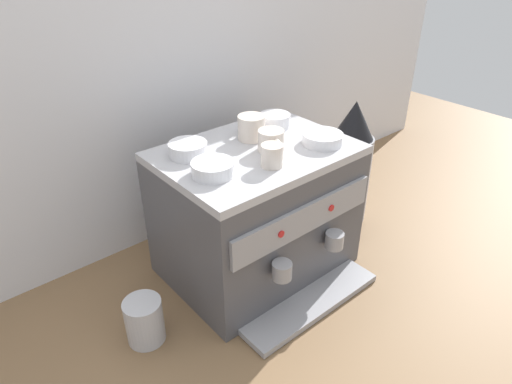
# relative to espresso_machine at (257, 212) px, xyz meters

# --- Properties ---
(ground_plane) EXTENTS (4.00, 4.00, 0.00)m
(ground_plane) POSITION_rel_espresso_machine_xyz_m (0.00, 0.00, -0.21)
(ground_plane) COLOR brown
(tiled_backsplash_wall) EXTENTS (2.80, 0.03, 1.20)m
(tiled_backsplash_wall) POSITION_rel_espresso_machine_xyz_m (0.00, 0.38, 0.39)
(tiled_backsplash_wall) COLOR silver
(tiled_backsplash_wall) RESTS_ON ground_plane
(espresso_machine) EXTENTS (0.56, 0.52, 0.43)m
(espresso_machine) POSITION_rel_espresso_machine_xyz_m (0.00, 0.00, 0.00)
(espresso_machine) COLOR #4C4C51
(espresso_machine) RESTS_ON ground_plane
(ceramic_cup_0) EXTENTS (0.08, 0.12, 0.07)m
(ceramic_cup_0) POSITION_rel_espresso_machine_xyz_m (0.04, 0.08, 0.25)
(ceramic_cup_0) COLOR beige
(ceramic_cup_0) RESTS_ON espresso_machine
(ceramic_cup_1) EXTENTS (0.08, 0.11, 0.06)m
(ceramic_cup_1) POSITION_rel_espresso_machine_xyz_m (0.03, -0.03, 0.25)
(ceramic_cup_1) COLOR beige
(ceramic_cup_1) RESTS_ON espresso_machine
(ceramic_cup_2) EXTENTS (0.09, 0.07, 0.06)m
(ceramic_cup_2) POSITION_rel_espresso_machine_xyz_m (-0.03, -0.10, 0.25)
(ceramic_cup_2) COLOR beige
(ceramic_cup_2) RESTS_ON espresso_machine
(ceramic_bowl_0) EXTENTS (0.11, 0.11, 0.04)m
(ceramic_bowl_0) POSITION_rel_espresso_machine_xyz_m (-0.17, 0.10, 0.23)
(ceramic_bowl_0) COLOR white
(ceramic_bowl_0) RESTS_ON espresso_machine
(ceramic_bowl_1) EXTENTS (0.11, 0.11, 0.04)m
(ceramic_bowl_1) POSITION_rel_espresso_machine_xyz_m (-0.19, -0.04, 0.23)
(ceramic_bowl_1) COLOR white
(ceramic_bowl_1) RESTS_ON espresso_machine
(ceramic_bowl_2) EXTENTS (0.12, 0.12, 0.03)m
(ceramic_bowl_2) POSITION_rel_espresso_machine_xyz_m (0.18, -0.09, 0.23)
(ceramic_bowl_2) COLOR white
(ceramic_bowl_2) RESTS_ON espresso_machine
(ceramic_bowl_3) EXTENTS (0.10, 0.10, 0.04)m
(ceramic_bowl_3) POSITION_rel_espresso_machine_xyz_m (0.16, 0.10, 0.24)
(ceramic_bowl_3) COLOR white
(ceramic_bowl_3) RESTS_ON espresso_machine
(coffee_grinder) EXTENTS (0.16, 0.16, 0.47)m
(coffee_grinder) POSITION_rel_espresso_machine_xyz_m (0.45, 0.00, 0.02)
(coffee_grinder) COLOR #939399
(coffee_grinder) RESTS_ON ground_plane
(milk_pitcher) EXTENTS (0.10, 0.10, 0.13)m
(milk_pitcher) POSITION_rel_espresso_machine_xyz_m (-0.44, -0.04, -0.15)
(milk_pitcher) COLOR #B7B7BC
(milk_pitcher) RESTS_ON ground_plane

